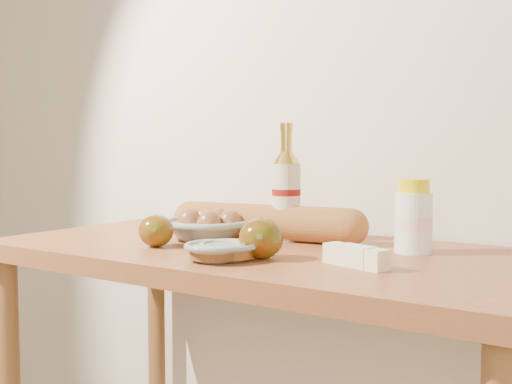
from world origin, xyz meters
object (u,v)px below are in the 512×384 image
Objects in this scene: cream_bottle at (413,219)px; egg_bowl at (208,227)px; bourbon_bottle at (286,193)px; baguette at (266,222)px; table at (264,303)px.

egg_bowl is at bearing -168.77° from cream_bottle.
bourbon_bottle is 0.54× the size of baguette.
bourbon_bottle is (-0.01, 0.11, 0.23)m from table.
cream_bottle is (0.30, -0.00, -0.04)m from bourbon_bottle.
table is 4.47× the size of bourbon_bottle.
table is at bearing -66.36° from baguette.
egg_bowl is (-0.17, 0.02, 0.15)m from table.
cream_bottle reaches higher than table.
egg_bowl is at bearing 173.44° from table.
table is 0.26m from bourbon_bottle.
baguette is at bearing 121.46° from table.
baguette reaches higher than egg_bowl.
bourbon_bottle is 0.31m from cream_bottle.
bourbon_bottle is at bearing 8.78° from baguette.
bourbon_bottle is at bearing 95.52° from table.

